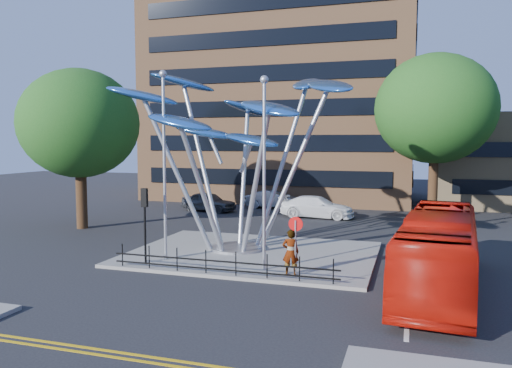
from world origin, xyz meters
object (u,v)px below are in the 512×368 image
(parked_car_mid, at_px, (273,199))
(no_entry_sign_island, at_px, (296,236))
(red_bus, at_px, (439,251))
(parked_car_right, at_px, (317,207))
(tree_left, at_px, (79,124))
(pedestrian, at_px, (291,252))
(parked_car_left, at_px, (209,202))
(traffic_light_island, at_px, (145,209))
(tree_right, at_px, (435,109))
(leaf_sculpture, at_px, (236,118))
(street_lamp_left, at_px, (164,148))
(street_lamp_right, at_px, (264,155))

(parked_car_mid, bearing_deg, no_entry_sign_island, -161.93)
(red_bus, distance_m, parked_car_right, 18.19)
(tree_left, height_order, parked_car_mid, tree_left)
(pedestrian, relative_size, parked_car_left, 0.42)
(parked_car_mid, bearing_deg, traffic_light_island, 179.12)
(parked_car_left, distance_m, parked_car_mid, 5.54)
(parked_car_left, bearing_deg, parked_car_right, -84.48)
(traffic_light_island, xyz_separation_m, parked_car_left, (-4.18, 17.27, -1.84))
(tree_right, height_order, parked_car_mid, tree_right)
(leaf_sculpture, distance_m, parked_car_left, 16.10)
(parked_car_right, bearing_deg, red_bus, -152.01)
(street_lamp_left, relative_size, pedestrian, 4.61)
(traffic_light_island, distance_m, parked_car_left, 17.87)
(red_bus, bearing_deg, street_lamp_left, -178.53)
(street_lamp_right, bearing_deg, traffic_light_island, -174.81)
(parked_car_mid, bearing_deg, pedestrian, -162.45)
(tree_right, bearing_deg, pedestrian, -107.64)
(street_lamp_right, distance_m, parked_car_mid, 21.11)
(street_lamp_right, bearing_deg, street_lamp_left, 174.29)
(tree_right, bearing_deg, red_bus, -91.25)
(tree_left, distance_m, parked_car_mid, 17.10)
(traffic_light_island, bearing_deg, no_entry_sign_island, 0.13)
(tree_left, distance_m, traffic_light_island, 12.44)
(street_lamp_left, height_order, street_lamp_right, street_lamp_left)
(parked_car_left, bearing_deg, tree_right, -72.86)
(leaf_sculpture, height_order, pedestrian, leaf_sculpture)
(pedestrian, bearing_deg, tree_right, -119.26)
(red_bus, height_order, parked_car_left, red_bus)
(street_lamp_left, relative_size, parked_car_mid, 1.93)
(parked_car_mid, bearing_deg, red_bus, -148.90)
(street_lamp_right, relative_size, parked_car_mid, 1.82)
(street_lamp_right, xyz_separation_m, parked_car_mid, (-5.18, 20.00, -4.34))
(red_bus, height_order, pedestrian, red_bus)
(traffic_light_island, xyz_separation_m, parked_car_mid, (0.32, 20.50, -1.86))
(no_entry_sign_island, xyz_separation_m, parked_car_right, (-2.18, 16.59, -1.02))
(tree_left, xyz_separation_m, street_lamp_left, (9.50, -6.50, -1.44))
(street_lamp_right, height_order, parked_car_left, street_lamp_right)
(tree_right, relative_size, no_entry_sign_island, 4.94)
(leaf_sculpture, bearing_deg, no_entry_sign_island, -45.67)
(pedestrian, height_order, parked_car_right, pedestrian)
(tree_left, xyz_separation_m, pedestrian, (15.80, -7.50, -5.69))
(street_lamp_left, xyz_separation_m, parked_car_left, (-4.68, 16.27, -4.58))
(tree_right, bearing_deg, no_entry_sign_island, -107.12)
(tree_left, height_order, parked_car_left, tree_left)
(tree_right, relative_size, parked_car_mid, 2.66)
(no_entry_sign_island, bearing_deg, parked_car_right, 97.50)
(street_lamp_right, distance_m, red_bus, 7.94)
(pedestrian, bearing_deg, red_bus, 170.09)
(leaf_sculpture, relative_size, red_bus, 1.17)
(street_lamp_left, relative_size, parked_car_right, 1.61)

